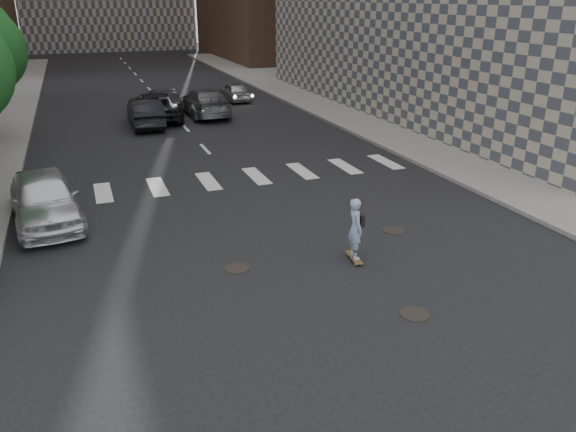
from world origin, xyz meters
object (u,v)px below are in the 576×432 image
at_px(traffic_car_b, 205,102).
at_px(silver_sedan, 45,199).
at_px(traffic_car_a, 145,113).
at_px(traffic_car_d, 235,91).
at_px(traffic_car_e, 163,101).
at_px(skateboarder, 356,228).
at_px(traffic_car_c, 155,106).

bearing_deg(traffic_car_b, silver_sedan, 59.57).
relative_size(traffic_car_a, traffic_car_d, 1.22).
bearing_deg(traffic_car_a, traffic_car_d, -136.61).
bearing_deg(traffic_car_e, traffic_car_b, 137.01).
height_order(skateboarder, traffic_car_d, skateboarder).
bearing_deg(traffic_car_a, traffic_car_b, -151.94).
distance_m(silver_sedan, traffic_car_d, 23.21).
bearing_deg(traffic_car_c, skateboarder, 98.56).
height_order(traffic_car_a, traffic_car_d, traffic_car_a).
bearing_deg(skateboarder, traffic_car_d, 88.77).
bearing_deg(skateboarder, traffic_car_a, 106.31).
xyz_separation_m(traffic_car_d, traffic_car_e, (-5.35, -2.48, 0.06)).
height_order(traffic_car_c, traffic_car_e, traffic_car_c).
relative_size(traffic_car_c, traffic_car_e, 1.33).
bearing_deg(traffic_car_d, traffic_car_a, 43.20).
bearing_deg(traffic_car_e, traffic_car_a, 67.37).
bearing_deg(traffic_car_c, traffic_car_e, -107.72).
distance_m(skateboarder, traffic_car_b, 21.46).
xyz_separation_m(skateboarder, traffic_car_d, (3.76, 25.93, -0.30)).
xyz_separation_m(silver_sedan, traffic_car_a, (4.84, 13.52, -0.06)).
height_order(traffic_car_b, traffic_car_e, traffic_car_b).
xyz_separation_m(silver_sedan, traffic_car_e, (6.43, 17.52, -0.11)).
relative_size(traffic_car_a, traffic_car_b, 0.82).
distance_m(traffic_car_b, traffic_car_e, 2.99).
relative_size(traffic_car_a, traffic_car_e, 1.08).
bearing_deg(traffic_car_a, skateboarder, 99.64).
height_order(silver_sedan, traffic_car_d, silver_sedan).
bearing_deg(traffic_car_b, traffic_car_a, 26.41).
xyz_separation_m(traffic_car_a, traffic_car_e, (1.59, 4.00, -0.06)).
relative_size(traffic_car_b, traffic_car_c, 0.98).
relative_size(silver_sedan, traffic_car_a, 1.04).
bearing_deg(traffic_car_d, silver_sedan, 59.66).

